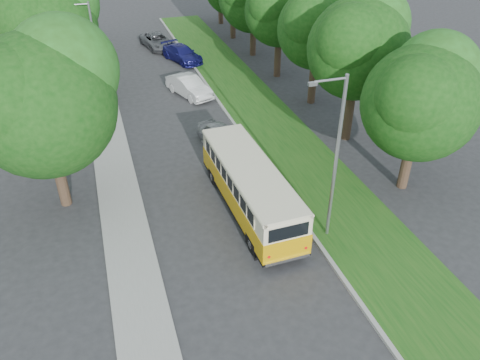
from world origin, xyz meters
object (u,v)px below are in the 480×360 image
object	(u,v)px
lamppost_near	(335,156)
car_blue	(182,54)
lamppost_far	(95,52)
vintage_bus	(250,188)
car_silver	(222,137)
car_white	(189,86)
car_grey	(157,41)

from	to	relation	value
lamppost_near	car_blue	xyz separation A→B (m)	(-1.21, 26.77, -3.66)
lamppost_far	vintage_bus	world-z (taller)	lamppost_far
lamppost_near	car_silver	distance (m)	10.78
vintage_bus	car_silver	size ratio (longest dim) A/B	2.19
lamppost_near	car_silver	xyz separation A→B (m)	(-2.24, 9.89, -3.65)
lamppost_far	vintage_bus	distance (m)	16.92
lamppost_near	car_silver	world-z (taller)	lamppost_near
vintage_bus	car_white	size ratio (longest dim) A/B	1.99
car_white	car_blue	world-z (taller)	car_white
lamppost_near	car_blue	size ratio (longest dim) A/B	1.64
car_blue	car_grey	xyz separation A→B (m)	(-1.53, 4.68, -0.01)
vintage_bus	car_silver	distance (m)	6.96
lamppost_far	car_grey	world-z (taller)	lamppost_far
car_silver	lamppost_far	bearing A→B (deg)	112.12
vintage_bus	car_white	world-z (taller)	vintage_bus
car_white	lamppost_far	bearing A→B (deg)	160.72
vintage_bus	car_white	bearing A→B (deg)	86.84
car_silver	car_white	distance (m)	8.72
car_blue	car_white	bearing A→B (deg)	-117.82
lamppost_near	car_white	xyz separation A→B (m)	(-2.39, 18.61, -3.61)
lamppost_far	car_white	bearing A→B (deg)	0.92
car_silver	car_white	xyz separation A→B (m)	(-0.14, 8.72, 0.04)
lamppost_far	vintage_bus	bearing A→B (deg)	-68.44
car_blue	car_grey	world-z (taller)	car_blue
lamppost_near	car_silver	size ratio (longest dim) A/B	1.91
lamppost_far	car_blue	world-z (taller)	lamppost_far
car_white	car_blue	bearing A→B (deg)	61.57
lamppost_near	vintage_bus	xyz separation A→B (m)	(-2.77, 2.97, -3.01)
car_grey	lamppost_far	bearing A→B (deg)	-126.96
lamppost_far	car_blue	size ratio (longest dim) A/B	1.53
car_grey	vintage_bus	bearing A→B (deg)	-101.56
lamppost_far	car_white	distance (m)	7.33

